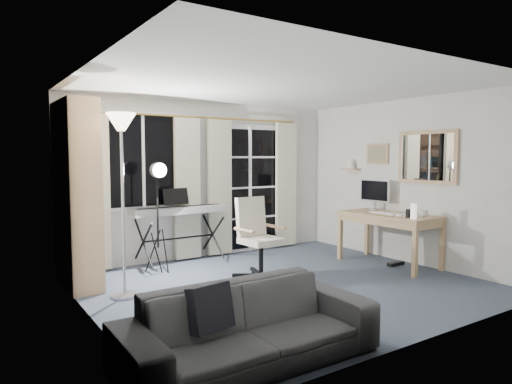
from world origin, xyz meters
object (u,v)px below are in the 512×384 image
keyboard_piano (179,211)px  monitor (375,191)px  mug (424,212)px  studio_light (158,183)px  desk (389,220)px  bookshelf (74,199)px  torchiere_lamp (122,150)px  office_chair (255,230)px  sofa (250,313)px

keyboard_piano → monitor: (2.69, -1.24, 0.25)m
monitor → mug: size_ratio=4.40×
keyboard_piano → monitor: size_ratio=2.65×
studio_light → desk: bearing=-23.6°
studio_light → mug: (3.03, -1.87, -0.41)m
keyboard_piano → studio_light: size_ratio=0.94×
keyboard_piano → studio_light: 0.69m
bookshelf → mug: bearing=-24.2°
torchiere_lamp → monitor: (3.85, -0.15, -0.61)m
desk → office_chair: bearing=163.0°
studio_light → office_chair: studio_light is taller
mug → sofa: mug is taller
bookshelf → sofa: bearing=-77.8°
torchiere_lamp → desk: size_ratio=1.43×
bookshelf → mug: size_ratio=18.16×
keyboard_piano → sofa: keyboard_piano is taller
studio_light → monitor: 3.27m
desk → keyboard_piano: bearing=143.5°
torchiere_lamp → desk: bearing=-9.3°
bookshelf → studio_light: 1.09m
bookshelf → monitor: size_ratio=4.13×
torchiere_lamp → keyboard_piano: bearing=43.6°
bookshelf → mug: (4.11, -1.83, -0.25)m
bookshelf → studio_light: size_ratio=1.47×
monitor → mug: 0.98m
desk → mug: size_ratio=11.60×
office_chair → sofa: 2.51m
keyboard_piano → desk: size_ratio=1.00×
monitor → desk: bearing=-115.9°
torchiere_lamp → mug: bearing=-16.3°
studio_light → sofa: (-0.44, -2.92, -0.82)m
desk → mug: bearing=-81.0°
torchiere_lamp → studio_light: (0.72, 0.77, -0.42)m
bookshelf → keyboard_piano: bookshelf is taller
torchiere_lamp → monitor: bearing=-2.2°
monitor → studio_light: bearing=161.3°
mug → sofa: bearing=-163.2°
desk → monitor: (0.20, 0.45, 0.37)m
monitor → sofa: bearing=-153.1°
torchiere_lamp → studio_light: torchiere_lamp is taller
torchiere_lamp → sofa: bearing=-82.8°
torchiere_lamp → office_chair: (1.69, -0.08, -1.02)m
keyboard_piano → monitor: 2.98m
desk → mug: 0.53m
keyboard_piano → bookshelf: bearing=-167.2°
keyboard_piano → monitor: bearing=-25.5°
sofa → monitor: bearing=29.5°
office_chair → desk: bearing=-18.8°
torchiere_lamp → sofa: size_ratio=1.02×
office_chair → monitor: 2.20m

